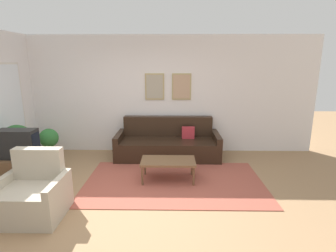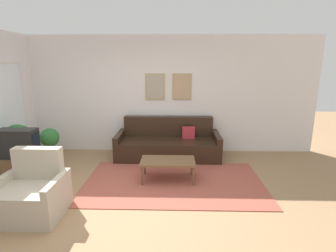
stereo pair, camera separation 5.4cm
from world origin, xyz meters
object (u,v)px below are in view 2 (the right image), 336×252
armchair (32,195)px  potted_plant_tall (18,143)px  coffee_table (168,162)px  tv (18,143)px  couch (168,144)px

armchair → potted_plant_tall: 1.70m
coffee_table → tv: size_ratio=1.54×
coffee_table → armchair: (-1.86, -1.14, -0.06)m
tv → potted_plant_tall: bearing=122.3°
tv → potted_plant_tall: size_ratio=0.65×
tv → armchair: 1.13m
coffee_table → armchair: 2.19m
tv → armchair: bearing=-52.9°
potted_plant_tall → armchair: bearing=-54.8°
tv → potted_plant_tall: tv is taller
couch → potted_plant_tall: potted_plant_tall is taller
coffee_table → tv: (-2.48, -0.33, 0.43)m
coffee_table → potted_plant_tall: 2.85m
couch → coffee_table: (0.03, -1.25, 0.06)m
couch → potted_plant_tall: bearing=-160.0°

